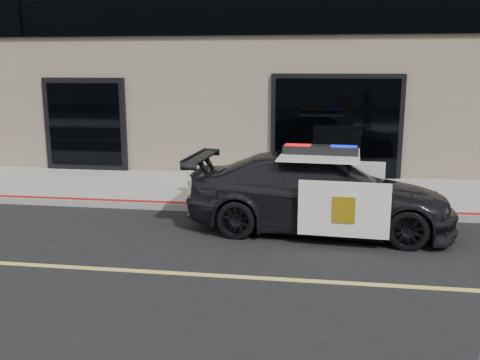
# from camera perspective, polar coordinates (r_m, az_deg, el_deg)

# --- Properties ---
(ground) EXTENTS (120.00, 120.00, 0.00)m
(ground) POSITION_cam_1_polar(r_m,az_deg,el_deg) (8.10, 18.30, -10.83)
(ground) COLOR black
(ground) RESTS_ON ground
(sidewalk_n) EXTENTS (60.00, 3.50, 0.15)m
(sidewalk_n) POSITION_cam_1_polar(r_m,az_deg,el_deg) (13.04, 14.55, -1.59)
(sidewalk_n) COLOR gray
(sidewalk_n) RESTS_ON ground
(police_car) EXTENTS (2.62, 5.21, 1.63)m
(police_car) POSITION_cam_1_polar(r_m,az_deg,el_deg) (10.20, 8.45, -1.32)
(police_car) COLOR black
(police_car) RESTS_ON ground
(fire_hydrant) EXTENTS (0.32, 0.44, 0.70)m
(fire_hydrant) POSITION_cam_1_polar(r_m,az_deg,el_deg) (12.46, -5.09, 0.03)
(fire_hydrant) COLOR beige
(fire_hydrant) RESTS_ON sidewalk_n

